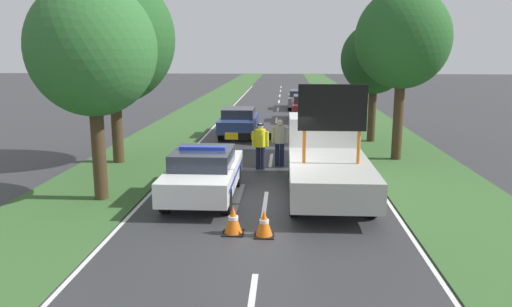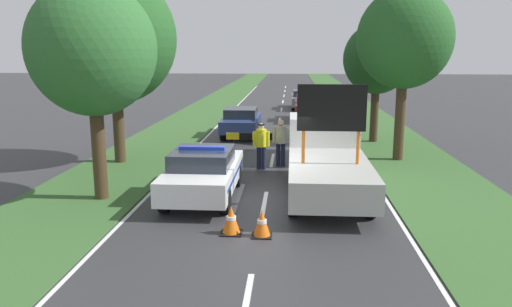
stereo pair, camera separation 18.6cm
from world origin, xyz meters
The scene contains 20 objects.
ground_plane centered at (0.00, 0.00, 0.00)m, with size 160.00×160.00×0.00m, color #333335.
lane_markings centered at (0.00, 14.40, 0.00)m, with size 7.09×65.95×0.01m.
grass_verge_left centered at (-5.42, 20.00, 0.01)m, with size 3.65×120.00×0.03m.
grass_verge_right centered at (5.42, 20.00, 0.01)m, with size 3.65×120.00×0.03m.
police_car centered at (-1.80, 0.36, 0.77)m, with size 1.88×4.53×1.56m.
work_truck centered at (1.80, 1.32, 1.05)m, with size 2.23×6.22×3.36m.
road_barrier centered at (-0.26, 5.25, 0.94)m, with size 3.01×0.08×1.14m.
police_officer centered at (-0.34, 4.07, 1.01)m, with size 0.61×0.39×1.69m.
pedestrian_civilian centered at (0.35, 4.66, 1.03)m, with size 0.63×0.40×1.75m.
traffic_cone_near_police centered at (-2.68, 5.45, 0.33)m, with size 0.49×0.49×0.68m.
traffic_cone_centre_front centered at (0.08, -2.58, 0.31)m, with size 0.46×0.46×0.64m.
traffic_cone_near_truck centered at (-1.77, 4.70, 0.31)m, with size 0.45×0.45×0.62m.
traffic_cone_behind_barrier centered at (-0.65, -2.46, 0.34)m, with size 0.49×0.49×0.68m.
queued_car_hatch_blue centered at (-1.79, 11.26, 0.75)m, with size 1.75×4.23×1.42m.
queued_car_wagon_maroon centered at (1.80, 17.16, 0.82)m, with size 1.71×3.96×1.56m.
queued_car_suv_grey centered at (1.68, 23.50, 0.72)m, with size 1.88×4.41×1.38m.
roadside_tree_near_left centered at (4.93, 6.02, 4.64)m, with size 3.58×3.58×6.55m.
roadside_tree_near_right centered at (4.60, 9.99, 3.84)m, with size 3.07×3.07×5.48m.
roadside_tree_mid_left centered at (-4.75, 0.06, 4.25)m, with size 3.52×3.52×6.13m.
roadside_tree_mid_right centered at (-5.83, 4.84, 4.67)m, with size 4.60×4.60×7.10m.
Camera 2 is at (0.72, -13.53, 4.24)m, focal length 35.00 mm.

